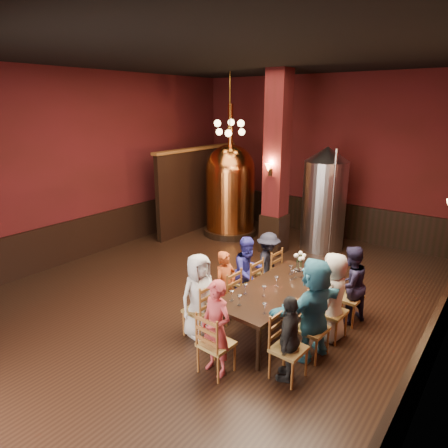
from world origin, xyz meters
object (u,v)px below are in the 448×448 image
Objects in this scene: person_0 at (199,296)px; steel_vessel at (324,199)px; copper_kettle at (230,189)px; person_1 at (225,286)px; dining_table at (277,291)px; person_2 at (248,272)px; rose_vase at (299,259)px.

steel_vessel reaches higher than person_0.
copper_kettle is (-2.77, 4.69, 0.64)m from person_0.
person_1 is 0.34× the size of copper_kettle.
copper_kettle is (-3.68, 3.74, 0.66)m from dining_table.
copper_kettle is (-2.85, 3.36, 0.67)m from person_2.
person_0 is 0.53× the size of steel_vessel.
rose_vase reaches higher than dining_table.
person_2 is (-0.83, 0.38, -0.00)m from dining_table.
steel_vessel is at bearing 106.70° from dining_table.
person_0 reaches higher than person_2.
person_2 reaches higher than person_1.
person_2 is at bearing -87.42° from steel_vessel.
person_1 reaches higher than rose_vase.
person_1 is 4.52m from steel_vessel.
person_0 is at bearing -164.90° from person_2.
dining_table is 1.31m from person_0.
person_0 is 2.02m from rose_vase.
copper_kettle is (-2.81, 4.02, 0.71)m from person_1.
copper_kettle is 2.71m from steel_vessel.
steel_vessel is 7.11× the size of rose_vase.
steel_vessel is at bearing 10.70° from person_1.
person_0 is 0.67m from person_1.
copper_kettle reaches higher than dining_table.
copper_kettle is 4.68m from rose_vase.
copper_kettle is at bearing 44.65° from person_0.
copper_kettle is at bearing 43.92° from person_1.
steel_vessel is (-0.10, 5.14, 0.63)m from person_0.
dining_table is 4.35m from steel_vessel.
person_2 is at bearing 10.82° from person_0.
dining_table is at bearing -88.61° from rose_vase.
person_1 is (-0.87, -0.28, -0.05)m from dining_table.
steel_vessel reaches higher than person_2.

